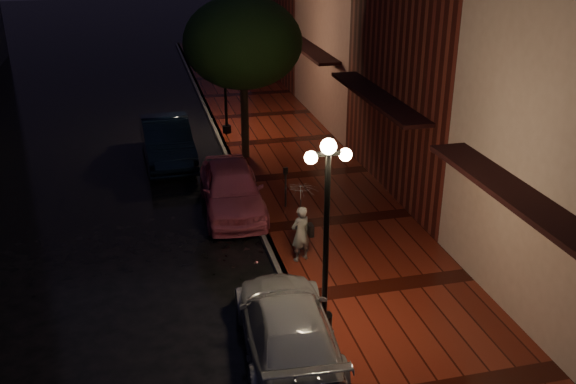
{
  "coord_description": "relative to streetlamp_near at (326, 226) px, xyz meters",
  "views": [
    {
      "loc": [
        -3.16,
        -16.16,
        8.38
      ],
      "look_at": [
        0.65,
        -0.44,
        1.4
      ],
      "focal_mm": 40.0,
      "sensor_mm": 36.0,
      "label": 1
    }
  ],
  "objects": [
    {
      "name": "ground",
      "position": [
        -0.35,
        5.0,
        -2.6
      ],
      "size": [
        120.0,
        120.0,
        0.0
      ],
      "primitive_type": "plane",
      "color": "black",
      "rests_on": "ground"
    },
    {
      "name": "sidewalk",
      "position": [
        1.9,
        5.0,
        -2.53
      ],
      "size": [
        4.5,
        60.0,
        0.15
      ],
      "primitive_type": "cube",
      "color": "#4A150D",
      "rests_on": "ground"
    },
    {
      "name": "curb",
      "position": [
        -0.35,
        5.0,
        -2.53
      ],
      "size": [
        0.25,
        60.0,
        0.15
      ],
      "primitive_type": "cube",
      "color": "#595451",
      "rests_on": "ground"
    },
    {
      "name": "storefront_mid",
      "position": [
        6.65,
        7.0,
        2.9
      ],
      "size": [
        5.0,
        8.0,
        11.0
      ],
      "primitive_type": "cube",
      "color": "#511914",
      "rests_on": "ground"
    },
    {
      "name": "storefront_far",
      "position": [
        6.65,
        15.0,
        1.9
      ],
      "size": [
        5.0,
        8.0,
        9.0
      ],
      "primitive_type": "cube",
      "color": "#8C5951",
      "rests_on": "ground"
    },
    {
      "name": "streetlamp_near",
      "position": [
        0.0,
        0.0,
        0.0
      ],
      "size": [
        0.96,
        0.36,
        4.31
      ],
      "color": "black",
      "rests_on": "sidewalk"
    },
    {
      "name": "streetlamp_far",
      "position": [
        0.0,
        14.0,
        0.0
      ],
      "size": [
        0.96,
        0.36,
        4.31
      ],
      "color": "black",
      "rests_on": "sidewalk"
    },
    {
      "name": "street_tree",
      "position": [
        0.26,
        10.99,
        1.64
      ],
      "size": [
        4.16,
        4.16,
        5.8
      ],
      "color": "black",
      "rests_on": "sidewalk"
    },
    {
      "name": "pink_car",
      "position": [
        -0.95,
        6.66,
        -1.84
      ],
      "size": [
        1.99,
        4.53,
        1.52
      ],
      "primitive_type": "imported",
      "rotation": [
        0.0,
        0.0,
        -0.04
      ],
      "color": "#C04F67",
      "rests_on": "ground"
    },
    {
      "name": "navy_car",
      "position": [
        -2.57,
        11.59,
        -1.81
      ],
      "size": [
        1.87,
        4.88,
        1.59
      ],
      "primitive_type": "imported",
      "rotation": [
        0.0,
        0.0,
        0.04
      ],
      "color": "black",
      "rests_on": "ground"
    },
    {
      "name": "silver_car",
      "position": [
        -0.95,
        -0.53,
        -1.93
      ],
      "size": [
        2.2,
        4.72,
        1.33
      ],
      "primitive_type": "imported",
      "rotation": [
        0.0,
        0.0,
        3.07
      ],
      "color": "#A0A1A7",
      "rests_on": "ground"
    },
    {
      "name": "woman_with_umbrella",
      "position": [
        0.25,
        2.98,
        -1.05
      ],
      "size": [
        0.88,
        0.9,
        2.12
      ],
      "rotation": [
        0.0,
        0.0,
        3.5
      ],
      "color": "silver",
      "rests_on": "sidewalk"
    },
    {
      "name": "parking_meter",
      "position": [
        0.65,
        6.3,
        -1.67
      ],
      "size": [
        0.14,
        0.13,
        1.28
      ],
      "rotation": [
        0.0,
        0.0,
        0.39
      ],
      "color": "black",
      "rests_on": "sidewalk"
    }
  ]
}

